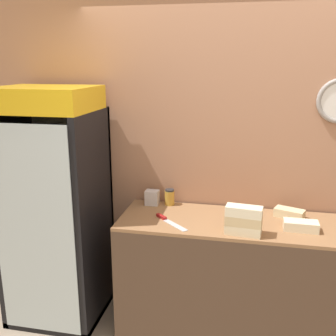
# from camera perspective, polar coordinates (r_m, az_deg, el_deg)

# --- Properties ---
(wall_back) EXTENTS (5.20, 0.09, 2.70)m
(wall_back) POSITION_cam_1_polar(r_m,az_deg,el_deg) (3.21, 9.90, 1.80)
(wall_back) COLOR #AD7A5B
(wall_back) RESTS_ON ground_plane
(prep_counter) EXTENTS (1.68, 0.62, 0.93)m
(prep_counter) POSITION_cam_1_polar(r_m,az_deg,el_deg) (3.20, 8.85, -15.32)
(prep_counter) COLOR #4C3828
(prep_counter) RESTS_ON ground_plane
(beverage_cooler) EXTENTS (0.73, 0.69, 1.91)m
(beverage_cooler) POSITION_cam_1_polar(r_m,az_deg,el_deg) (3.32, -15.76, -3.66)
(beverage_cooler) COLOR black
(beverage_cooler) RESTS_ON ground_plane
(sandwich_stack_bottom) EXTENTS (0.26, 0.14, 0.07)m
(sandwich_stack_bottom) POSITION_cam_1_polar(r_m,az_deg,el_deg) (2.78, 10.84, -8.78)
(sandwich_stack_bottom) COLOR beige
(sandwich_stack_bottom) RESTS_ON prep_counter
(sandwich_stack_middle) EXTENTS (0.26, 0.13, 0.07)m
(sandwich_stack_middle) POSITION_cam_1_polar(r_m,az_deg,el_deg) (2.75, 10.91, -7.49)
(sandwich_stack_middle) COLOR tan
(sandwich_stack_middle) RESTS_ON sandwich_stack_bottom
(sandwich_stack_top) EXTENTS (0.26, 0.13, 0.07)m
(sandwich_stack_top) POSITION_cam_1_polar(r_m,az_deg,el_deg) (2.72, 10.98, -6.17)
(sandwich_stack_top) COLOR beige
(sandwich_stack_top) RESTS_ON sandwich_stack_middle
(sandwich_flat_left) EXTENTS (0.24, 0.18, 0.07)m
(sandwich_flat_left) POSITION_cam_1_polar(r_m,az_deg,el_deg) (3.15, 17.20, -6.29)
(sandwich_flat_left) COLOR beige
(sandwich_flat_left) RESTS_ON prep_counter
(sandwich_flat_right) EXTENTS (0.24, 0.12, 0.07)m
(sandwich_flat_right) POSITION_cam_1_polar(r_m,az_deg,el_deg) (2.94, 18.72, -7.93)
(sandwich_flat_right) COLOR beige
(sandwich_flat_right) RESTS_ON prep_counter
(chefs_knife) EXTENTS (0.28, 0.26, 0.02)m
(chefs_knife) POSITION_cam_1_polar(r_m,az_deg,el_deg) (2.95, -0.14, -7.58)
(chefs_knife) COLOR silver
(chefs_knife) RESTS_ON prep_counter
(condiment_jar) EXTENTS (0.08, 0.08, 0.13)m
(condiment_jar) POSITION_cam_1_polar(r_m,az_deg,el_deg) (3.26, 0.23, -4.25)
(condiment_jar) COLOR gold
(condiment_jar) RESTS_ON prep_counter
(napkin_dispenser) EXTENTS (0.11, 0.09, 0.12)m
(napkin_dispenser) POSITION_cam_1_polar(r_m,az_deg,el_deg) (3.27, -2.31, -4.30)
(napkin_dispenser) COLOR silver
(napkin_dispenser) RESTS_ON prep_counter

